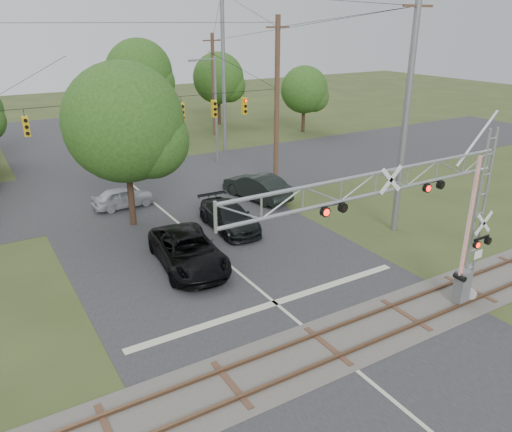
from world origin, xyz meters
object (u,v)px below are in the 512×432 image
crossing_gantry (421,213)px  car_dark (229,217)px  sedan_silver (123,197)px  streetlight (214,106)px  pickup_black (188,251)px  traffic_signal_span (161,113)px

crossing_gantry → car_dark: crossing_gantry is taller
sedan_silver → crossing_gantry: bearing=-165.8°
crossing_gantry → sedan_silver: 19.86m
streetlight → pickup_black: bearing=-120.7°
pickup_black → sedan_silver: bearing=97.6°
pickup_black → streetlight: streetlight is taller
pickup_black → car_dark: (3.89, 3.13, -0.08)m
sedan_silver → streetlight: streetlight is taller
crossing_gantry → traffic_signal_span: (-2.80, 18.36, 1.13)m
traffic_signal_span → car_dark: traffic_signal_span is taller
traffic_signal_span → pickup_black: bearing=-105.3°
crossing_gantry → streetlight: streetlight is taller
crossing_gantry → car_dark: (-1.50, 12.02, -3.88)m
pickup_black → car_dark: 4.99m
traffic_signal_span → streetlight: traffic_signal_span is taller
sedan_silver → pickup_black: bearing=178.7°
crossing_gantry → traffic_signal_span: size_ratio=0.64×
traffic_signal_span → streetlight: 9.75m
sedan_silver → streetlight: size_ratio=0.45×
traffic_signal_span → sedan_silver: size_ratio=5.02×
pickup_black → car_dark: pickup_black is taller
streetlight → car_dark: bearing=-113.7°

